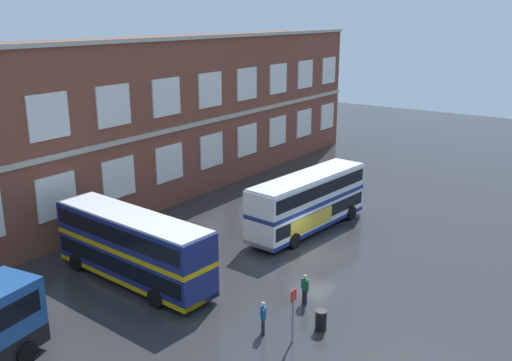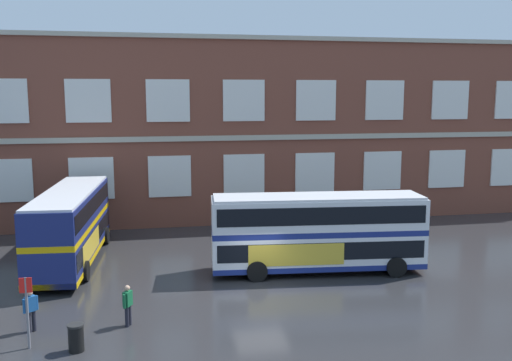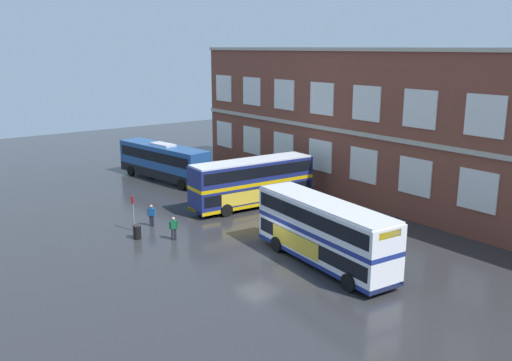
{
  "view_description": "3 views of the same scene",
  "coord_description": "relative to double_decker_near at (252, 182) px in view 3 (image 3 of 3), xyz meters",
  "views": [
    {
      "loc": [
        -29.9,
        -16.45,
        14.87
      ],
      "look_at": [
        -1.17,
        3.68,
        4.6
      ],
      "focal_mm": 39.93,
      "sensor_mm": 36.0,
      "label": 1
    },
    {
      "loc": [
        -5.1,
        -25.12,
        9.25
      ],
      "look_at": [
        0.76,
        5.16,
        4.53
      ],
      "focal_mm": 39.67,
      "sensor_mm": 36.0,
      "label": 2
    },
    {
      "loc": [
        26.36,
        -20.27,
        13.31
      ],
      "look_at": [
        -3.36,
        2.37,
        4.09
      ],
      "focal_mm": 38.08,
      "sensor_mm": 36.0,
      "label": 3
    }
  ],
  "objects": [
    {
      "name": "ground_plane",
      "position": [
        9.34,
        -4.54,
        -2.15
      ],
      "size": [
        120.0,
        120.0,
        0.0
      ],
      "primitive_type": "plane",
      "color": "#2B2B2D"
    },
    {
      "name": "brick_terminal_building",
      "position": [
        10.94,
        11.44,
        4.34
      ],
      "size": [
        57.36,
        8.19,
        13.26
      ],
      "color": "brown",
      "rests_on": "ground"
    },
    {
      "name": "double_decker_near",
      "position": [
        0.0,
        0.0,
        0.0
      ],
      "size": [
        3.47,
        11.16,
        4.07
      ],
      "color": "navy",
      "rests_on": "ground"
    },
    {
      "name": "double_decker_middle",
      "position": [
        12.85,
        -4.08,
        0.0
      ],
      "size": [
        11.19,
        3.61,
        4.07
      ],
      "color": "silver",
      "rests_on": "ground"
    },
    {
      "name": "touring_coach",
      "position": [
        -13.14,
        -1.49,
        -0.24
      ],
      "size": [
        12.25,
        4.31,
        3.8
      ],
      "color": "navy",
      "rests_on": "ground"
    },
    {
      "name": "waiting_passenger",
      "position": [
        3.3,
        -9.43,
        -1.22
      ],
      "size": [
        0.4,
        0.61,
        1.7
      ],
      "color": "black",
      "rests_on": "ground"
    },
    {
      "name": "second_passenger",
      "position": [
        -0.42,
        -9.29,
        -1.22
      ],
      "size": [
        0.56,
        0.48,
        1.7
      ],
      "color": "black",
      "rests_on": "ground"
    },
    {
      "name": "bus_stand_flag",
      "position": [
        -0.22,
        -10.83,
        -0.51
      ],
      "size": [
        0.44,
        0.1,
        2.7
      ],
      "color": "slate",
      "rests_on": "ground"
    },
    {
      "name": "station_litter_bin",
      "position": [
        1.51,
        -11.4,
        -1.63
      ],
      "size": [
        0.6,
        0.6,
        1.03
      ],
      "color": "black",
      "rests_on": "ground"
    }
  ]
}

